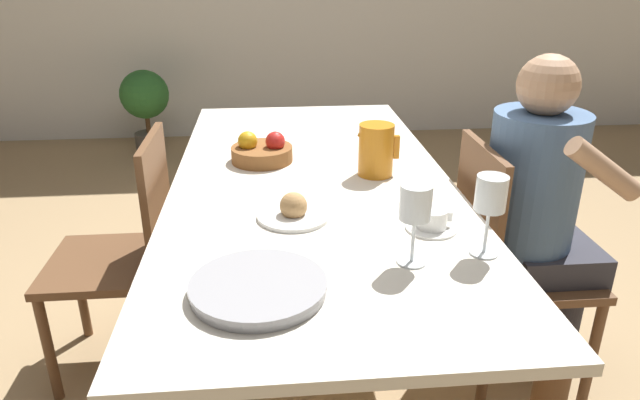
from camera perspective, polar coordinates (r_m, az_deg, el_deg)
ground_plane at (r=2.34m, az=-0.71°, el=-15.01°), size 20.00×20.00×0.00m
dining_table at (r=2.00m, az=-0.80°, el=-0.15°), size 0.95×2.04×0.74m
chair_person_side at (r=2.08m, az=18.22°, el=-5.79°), size 0.42×0.42×0.90m
chair_opposite at (r=2.15m, az=-18.73°, el=-4.84°), size 0.42×0.42×0.90m
person_seated at (r=2.03m, az=21.15°, el=-0.08°), size 0.39×0.41×1.18m
red_pitcher at (r=1.98m, az=5.61°, el=5.04°), size 0.15×0.12×0.18m
wine_glass_water at (r=1.38m, az=9.53°, el=-0.59°), size 0.08×0.08×0.21m
wine_glass_juice at (r=1.47m, az=16.70°, el=0.21°), size 0.08×0.08×0.21m
teacup_near_person at (r=1.62m, az=11.13°, el=-2.06°), size 0.14×0.14×0.06m
serving_tray at (r=1.31m, az=-6.18°, el=-8.68°), size 0.31×0.31×0.03m
bread_plate at (r=1.66m, az=-2.66°, el=-1.10°), size 0.21×0.21×0.08m
fruit_bowl at (r=2.13m, az=-5.83°, el=4.86°), size 0.23×0.23×0.11m
potted_plant at (r=4.64m, az=-17.08°, el=9.39°), size 0.37×0.37×0.66m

